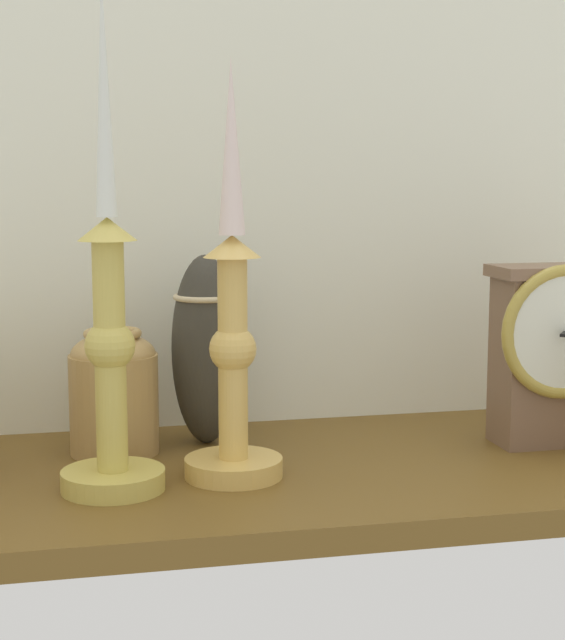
% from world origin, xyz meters
% --- Properties ---
extents(ground_plane, '(1.00, 0.36, 0.02)m').
position_xyz_m(ground_plane, '(0.00, 0.00, -0.01)').
color(ground_plane, brown).
extents(back_wall, '(1.20, 0.02, 0.65)m').
position_xyz_m(back_wall, '(0.00, 0.18, 0.33)').
color(back_wall, white).
rests_on(back_wall, ground_plane).
extents(mantel_clock, '(0.14, 0.09, 0.19)m').
position_xyz_m(mantel_clock, '(0.30, 0.01, 0.10)').
color(mantel_clock, brown).
rests_on(mantel_clock, ground_plane).
extents(candlestick_tall_left, '(0.09, 0.09, 0.38)m').
position_xyz_m(candlestick_tall_left, '(-0.04, -0.03, 0.13)').
color(candlestick_tall_left, '#DAB057').
rests_on(candlestick_tall_left, ground_plane).
extents(candlestick_tall_center, '(0.09, 0.09, 0.45)m').
position_xyz_m(candlestick_tall_center, '(-0.15, -0.04, 0.13)').
color(candlestick_tall_center, gold).
rests_on(candlestick_tall_center, ground_plane).
extents(brass_vase_jar, '(0.09, 0.09, 0.12)m').
position_xyz_m(brass_vase_jar, '(-0.14, 0.08, 0.06)').
color(brass_vase_jar, tan).
rests_on(brass_vase_jar, ground_plane).
extents(tall_ceramic_vase, '(0.07, 0.07, 0.20)m').
position_xyz_m(tall_ceramic_vase, '(-0.04, 0.10, 0.10)').
color(tall_ceramic_vase, '#353229').
rests_on(tall_ceramic_vase, ground_plane).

